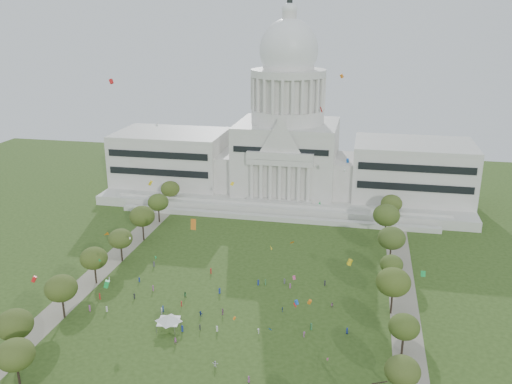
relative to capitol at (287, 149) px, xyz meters
The scene contains 33 objects.
ground 115.76m from the capitol, 90.00° to the right, with size 400.00×400.00×0.00m, color #2F4818.
capitol is the anchor object (origin of this frame).
path_left 98.93m from the capitol, 119.87° to the right, with size 8.00×160.00×0.04m, color gray.
path_right 98.93m from the capitol, 60.13° to the right, with size 8.00×160.00×0.04m, color gray.
row_tree_l_0 143.26m from the capitol, 108.50° to the right, with size 8.85×8.85×12.59m.
row_tree_r_0 141.31m from the capitol, 71.35° to the right, with size 7.67×7.67×10.91m.
row_tree_l_1 125.32m from the capitol, 110.71° to the right, with size 8.86×8.86×12.59m.
row_tree_r_1 125.12m from the capitol, 68.16° to the right, with size 7.58×7.58×10.78m.
row_tree_l_2 107.19m from the capitol, 115.07° to the right, with size 8.42×8.42×11.97m.
row_tree_r_2 106.56m from the capitol, 65.33° to the right, with size 9.55×9.55×13.58m.
row_tree_l_3 92.14m from the capitol, 118.96° to the right, with size 8.12×8.12×11.55m.
row_tree_r_3 91.98m from the capitol, 60.70° to the right, with size 7.01×7.01×9.98m.
row_tree_l_4 76.50m from the capitol, 125.78° to the right, with size 9.29×9.29×13.21m.
row_tree_r_4 78.81m from the capitol, 54.84° to the right, with size 9.19×9.19×13.06m.
row_tree_l_5 63.64m from the capitol, 136.72° to the right, with size 8.33×8.33×11.85m.
row_tree_r_5 62.67m from the capitol, 44.94° to the right, with size 9.82×9.82×13.96m.
row_tree_l_6 54.69m from the capitol, 152.45° to the right, with size 8.19×8.19×11.64m.
row_tree_r_6 54.32m from the capitol, 28.99° to the right, with size 8.42×8.42×11.97m.
near_tree_0 151.09m from the capitol, 104.63° to the right, with size 8.47×8.47×12.04m.
event_tent 118.52m from the capitol, 96.76° to the right, with size 8.67×8.67×4.27m.
person_0 115.77m from the capitol, 73.32° to the right, with size 0.87×0.56×1.77m, color navy.
person_2 102.59m from the capitol, 73.86° to the right, with size 0.77×0.48×1.59m, color #994C8C.
person_3 116.12m from the capitol, 85.01° to the right, with size 1.00×0.52×1.55m, color silver.
person_4 108.49m from the capitol, 90.90° to the right, with size 1.14×0.62×1.94m, color #994C8C.
person_5 110.73m from the capitol, 93.94° to the right, with size 1.47×0.58×1.59m, color navy.
person_6 135.71m from the capitol, 84.99° to the right, with size 0.81×0.53×1.66m, color #994C8C.
person_7 124.58m from the capitol, 94.57° to the right, with size 0.66×0.49×1.82m, color #994C8C.
person_8 102.48m from the capitol, 98.68° to the right, with size 0.87×0.54×1.79m, color #33723F.
person_9 116.89m from the capitol, 79.03° to the right, with size 1.02×0.52×1.57m, color #994C8C.
person_10 104.67m from the capitol, 81.97° to the right, with size 0.83×0.45×1.41m, color navy.
person_11 131.37m from the capitol, 88.81° to the right, with size 1.52×0.60×1.64m, color silver.
distant_crowd 102.27m from the capitol, 96.90° to the right, with size 66.61×35.61×1.95m.
kite_swarm 103.10m from the capitol, 88.31° to the right, with size 91.16×110.03×63.20m.
Camera 1 is at (34.18, -120.82, 79.11)m, focal length 38.00 mm.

